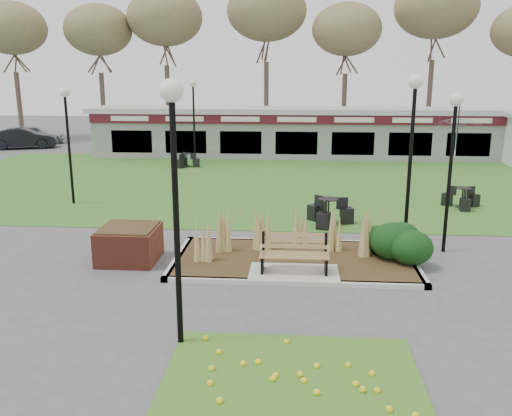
# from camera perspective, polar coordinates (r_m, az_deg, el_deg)

# --- Properties ---
(ground) EXTENTS (100.00, 100.00, 0.00)m
(ground) POSITION_cam_1_polar(r_m,az_deg,el_deg) (13.40, 4.01, -7.44)
(ground) COLOR #515154
(ground) RESTS_ON ground
(lawn) EXTENTS (34.00, 16.00, 0.02)m
(lawn) POSITION_cam_1_polar(r_m,az_deg,el_deg) (24.96, 4.19, 2.71)
(lawn) COLOR #3D6921
(lawn) RESTS_ON ground
(flower_bed) EXTENTS (4.20, 3.00, 0.16)m
(flower_bed) POSITION_cam_1_polar(r_m,az_deg,el_deg) (9.24, 3.81, -17.51)
(flower_bed) COLOR #2B631C
(flower_bed) RESTS_ON ground
(planting_bed) EXTENTS (6.75, 3.40, 1.27)m
(planting_bed) POSITION_cam_1_polar(r_m,az_deg,el_deg) (14.61, 9.09, -4.23)
(planting_bed) COLOR #372A16
(planting_bed) RESTS_ON ground
(park_bench) EXTENTS (1.70, 0.66, 0.93)m
(park_bench) POSITION_cam_1_polar(r_m,az_deg,el_deg) (13.43, 4.06, -4.71)
(park_bench) COLOR #A9874C
(park_bench) RESTS_ON ground
(brick_planter) EXTENTS (1.50, 1.50, 0.95)m
(brick_planter) POSITION_cam_1_polar(r_m,az_deg,el_deg) (14.85, -13.20, -3.68)
(brick_planter) COLOR brown
(brick_planter) RESTS_ON ground
(food_pavilion) EXTENTS (24.60, 3.40, 2.90)m
(food_pavilion) POSITION_cam_1_polar(r_m,az_deg,el_deg) (32.62, 4.29, 7.98)
(food_pavilion) COLOR gray
(food_pavilion) RESTS_ON ground
(tree_backdrop) EXTENTS (47.24, 5.24, 10.36)m
(tree_backdrop) POSITION_cam_1_polar(r_m,az_deg,el_deg) (40.62, 4.50, 18.89)
(tree_backdrop) COLOR #47382B
(tree_backdrop) RESTS_ON ground
(lamp_post_near_left) EXTENTS (0.40, 0.40, 4.82)m
(lamp_post_near_left) POSITION_cam_1_polar(r_m,az_deg,el_deg) (9.31, -8.64, 5.32)
(lamp_post_near_left) COLOR black
(lamp_post_near_left) RESTS_ON ground
(lamp_post_near_right) EXTENTS (0.36, 0.36, 4.40)m
(lamp_post_near_right) POSITION_cam_1_polar(r_m,az_deg,el_deg) (15.55, 20.03, 6.95)
(lamp_post_near_right) COLOR black
(lamp_post_near_right) RESTS_ON ground
(lamp_post_mid_left) EXTENTS (0.36, 0.36, 4.40)m
(lamp_post_mid_left) POSITION_cam_1_polar(r_m,az_deg,el_deg) (21.52, -19.29, 8.74)
(lamp_post_mid_left) COLOR black
(lamp_post_mid_left) RESTS_ON ground
(lamp_post_mid_right) EXTENTS (0.40, 0.40, 4.86)m
(lamp_post_mid_right) POSITION_cam_1_polar(r_m,az_deg,el_deg) (16.07, 16.19, 8.65)
(lamp_post_mid_right) COLOR black
(lamp_post_mid_right) RESTS_ON ground
(lamp_post_far_left) EXTENTS (0.38, 0.38, 4.55)m
(lamp_post_far_left) POSITION_cam_1_polar(r_m,az_deg,el_deg) (30.05, -6.60, 10.93)
(lamp_post_far_left) COLOR black
(lamp_post_far_left) RESTS_ON ground
(bistro_set_b) EXTENTS (1.19, 1.35, 0.72)m
(bistro_set_b) POSITION_cam_1_polar(r_m,az_deg,el_deg) (29.24, -7.32, 4.80)
(bistro_set_b) COLOR black
(bistro_set_b) RESTS_ON ground
(bistro_set_c) EXTENTS (1.55, 1.59, 0.86)m
(bistro_set_c) POSITION_cam_1_polar(r_m,az_deg,el_deg) (18.10, 7.62, -0.78)
(bistro_set_c) COLOR black
(bistro_set_c) RESTS_ON ground
(bistro_set_d) EXTENTS (1.41, 1.28, 0.75)m
(bistro_set_d) POSITION_cam_1_polar(r_m,az_deg,el_deg) (21.57, 20.84, 0.71)
(bistro_set_d) COLOR black
(bistro_set_d) RESTS_ON ground
(patio_umbrella) EXTENTS (2.56, 2.60, 2.78)m
(patio_umbrella) POSITION_cam_1_polar(r_m,az_deg,el_deg) (29.05, 20.39, 6.98)
(patio_umbrella) COLOR black
(patio_umbrella) RESTS_ON ground
(car_silver) EXTENTS (4.39, 3.12, 1.39)m
(car_silver) POSITION_cam_1_polar(r_m,az_deg,el_deg) (41.62, -22.33, 7.20)
(car_silver) COLOR silver
(car_silver) RESTS_ON ground
(car_black) EXTENTS (4.42, 2.82, 1.37)m
(car_black) POSITION_cam_1_polar(r_m,az_deg,el_deg) (39.37, -23.31, 6.77)
(car_black) COLOR black
(car_black) RESTS_ON ground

